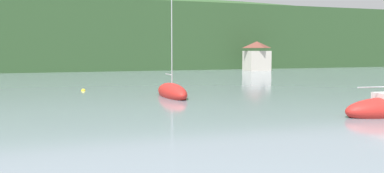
% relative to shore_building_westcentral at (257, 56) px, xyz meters
% --- Properties ---
extents(wooded_hillside, '(352.00, 58.03, 28.11)m').
position_rel_shore_building_westcentral_xyz_m(wooded_hillside, '(-16.77, 39.29, 2.92)').
color(wooded_hillside, '#2D4C28').
rests_on(wooded_hillside, ground_plane).
extents(shore_building_westcentral, '(4.48, 3.80, 5.56)m').
position_rel_shore_building_westcentral_xyz_m(shore_building_westcentral, '(0.00, 0.00, 0.00)').
color(shore_building_westcentral, beige).
rests_on(shore_building_westcentral, ground_plane).
extents(sailboat_far_4, '(1.98, 6.56, 9.75)m').
position_rel_shore_building_westcentral_xyz_m(sailboat_far_4, '(-29.00, -38.04, -2.34)').
color(sailboat_far_4, red).
rests_on(sailboat_far_4, ground_plane).
extents(mooring_buoy_near, '(0.41, 0.41, 0.41)m').
position_rel_shore_building_westcentral_xyz_m(mooring_buoy_near, '(-35.39, -30.22, -2.70)').
color(mooring_buoy_near, yellow).
rests_on(mooring_buoy_near, ground_plane).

